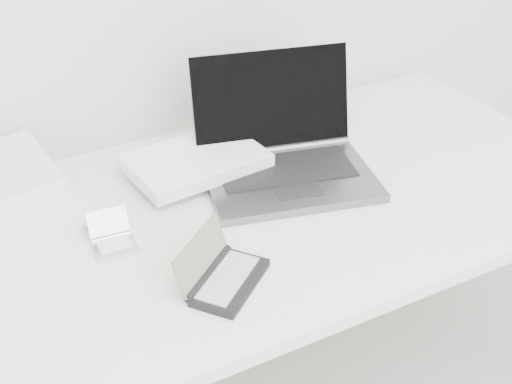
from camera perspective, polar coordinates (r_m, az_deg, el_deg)
name	(u,v)px	position (r m, az deg, el deg)	size (l,w,h in m)	color
desk	(259,220)	(1.61, 0.26, -2.23)	(1.60, 0.80, 0.73)	white
laptop_large	(249,158)	(1.67, -0.57, 2.71)	(0.57, 0.44, 0.26)	#5B5D60
netbook_open_white	(17,210)	(1.61, -18.57, -1.35)	(0.35, 0.41, 0.09)	white
pda_silver	(113,241)	(1.48, -11.36, -3.83)	(0.09, 0.10, 0.06)	silver
palmtop_charcoal	(221,275)	(1.35, -2.78, -6.67)	(0.21, 0.20, 0.09)	black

